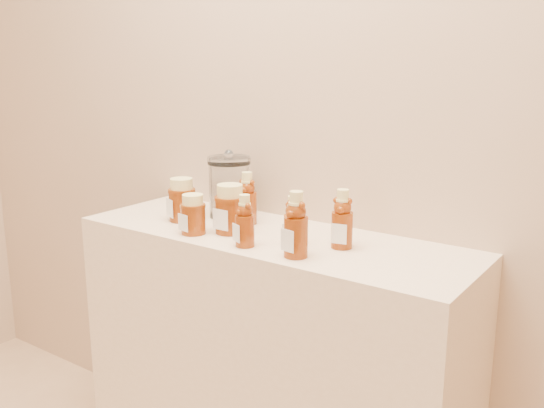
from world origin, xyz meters
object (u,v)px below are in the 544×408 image
Objects in this scene: honey_jar_left at (182,200)px; bear_bottle_front_left at (245,217)px; display_table at (271,375)px; glass_canister at (229,184)px; bear_bottle_back_left at (247,195)px.

bear_bottle_front_left is at bearing 6.82° from honey_jar_left.
display_table is 0.61m from glass_canister.
honey_jar_left is at bearing -158.68° from bear_bottle_back_left.
bear_bottle_front_left is (0.01, -0.13, 0.53)m from display_table.
glass_canister reaches higher than honey_jar_left.
honey_jar_left is 0.64× the size of glass_canister.
honey_jar_left is at bearing -124.65° from glass_canister.
honey_jar_left is (-0.32, 0.10, -0.01)m from bear_bottle_front_left.
bear_bottle_back_left reaches higher than display_table.
bear_bottle_front_left reaches higher than honey_jar_left.
bear_bottle_front_left is at bearing -43.44° from glass_canister.
honey_jar_left is at bearing -173.57° from display_table.
bear_bottle_front_left reaches higher than display_table.
bear_bottle_front_left is at bearing -85.63° from display_table.
bear_bottle_front_left is 0.33m from glass_canister.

